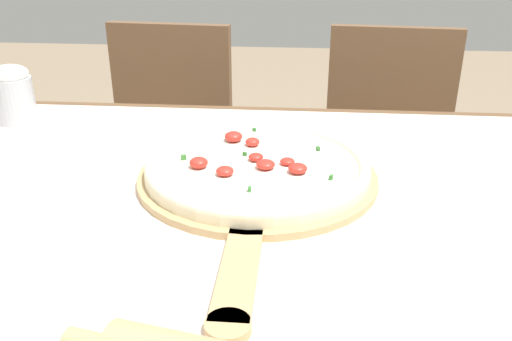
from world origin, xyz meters
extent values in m
cube|color=brown|center=(0.00, 0.00, 0.76)|extent=(1.40, 1.03, 0.03)
cylinder|color=brown|center=(-0.65, 0.46, 0.37)|extent=(0.06, 0.06, 0.75)
cube|color=silver|center=(0.00, 0.00, 0.78)|extent=(1.32, 0.95, 0.00)
cylinder|color=tan|center=(-0.01, 0.11, 0.79)|extent=(0.39, 0.39, 0.01)
cube|color=tan|center=(-0.01, -0.16, 0.79)|extent=(0.04, 0.20, 0.01)
cylinder|color=tan|center=(-0.01, -0.26, 0.79)|extent=(0.05, 0.05, 0.01)
cylinder|color=beige|center=(-0.01, 0.11, 0.80)|extent=(0.37, 0.37, 0.02)
torus|color=beige|center=(-0.01, 0.11, 0.81)|extent=(0.37, 0.37, 0.02)
cylinder|color=white|center=(-0.01, 0.11, 0.81)|extent=(0.33, 0.33, 0.00)
ellipsoid|color=red|center=(-0.01, 0.11, 0.82)|extent=(0.02, 0.02, 0.01)
ellipsoid|color=red|center=(0.04, 0.10, 0.82)|extent=(0.02, 0.02, 0.01)
ellipsoid|color=red|center=(-0.06, 0.20, 0.82)|extent=(0.03, 0.03, 0.02)
ellipsoid|color=red|center=(0.01, 0.08, 0.82)|extent=(0.03, 0.03, 0.01)
ellipsoid|color=red|center=(-0.05, 0.05, 0.82)|extent=(0.03, 0.03, 0.01)
ellipsoid|color=red|center=(0.06, 0.07, 0.82)|extent=(0.03, 0.03, 0.02)
ellipsoid|color=red|center=(-0.02, 0.18, 0.82)|extent=(0.03, 0.03, 0.01)
ellipsoid|color=red|center=(-0.10, 0.08, 0.82)|extent=(0.03, 0.03, 0.02)
cube|color=#387533|center=(-0.03, 0.13, 0.82)|extent=(0.01, 0.01, 0.01)
cube|color=#387533|center=(-0.02, 0.25, 0.82)|extent=(0.01, 0.01, 0.01)
cube|color=#387533|center=(0.09, 0.17, 0.82)|extent=(0.01, 0.01, 0.01)
cube|color=#387533|center=(-0.01, 0.00, 0.82)|extent=(0.00, 0.01, 0.01)
cube|color=#387533|center=(-0.13, 0.11, 0.82)|extent=(0.01, 0.01, 0.01)
cube|color=#387533|center=(-0.07, 0.21, 0.82)|extent=(0.01, 0.01, 0.01)
cube|color=#387533|center=(0.11, 0.05, 0.82)|extent=(0.01, 0.01, 0.01)
cube|color=brown|center=(-0.36, 0.74, 0.45)|extent=(0.44, 0.44, 0.02)
cube|color=brown|center=(-0.34, 0.92, 0.68)|extent=(0.38, 0.07, 0.44)
cylinder|color=brown|center=(-0.54, 0.60, 0.22)|extent=(0.04, 0.04, 0.44)
cylinder|color=brown|center=(-0.22, 0.57, 0.22)|extent=(0.04, 0.04, 0.44)
cylinder|color=brown|center=(-0.51, 0.92, 0.22)|extent=(0.04, 0.04, 0.44)
cylinder|color=brown|center=(-0.19, 0.89, 0.22)|extent=(0.04, 0.04, 0.44)
cube|color=brown|center=(0.31, 0.74, 0.45)|extent=(0.44, 0.44, 0.02)
cube|color=brown|center=(0.33, 0.92, 0.68)|extent=(0.38, 0.07, 0.44)
cylinder|color=brown|center=(0.14, 0.60, 0.22)|extent=(0.04, 0.04, 0.44)
cylinder|color=brown|center=(0.46, 0.57, 0.22)|extent=(0.04, 0.04, 0.44)
cylinder|color=brown|center=(0.17, 0.92, 0.22)|extent=(0.04, 0.04, 0.44)
cylinder|color=brown|center=(0.49, 0.89, 0.22)|extent=(0.04, 0.04, 0.44)
cylinder|color=#B2B7BC|center=(-0.54, 0.35, 0.83)|extent=(0.08, 0.08, 0.09)
ellipsoid|color=white|center=(-0.54, 0.35, 0.89)|extent=(0.08, 0.08, 0.04)
camera|label=1|loc=(0.06, -0.70, 1.17)|focal=38.00mm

